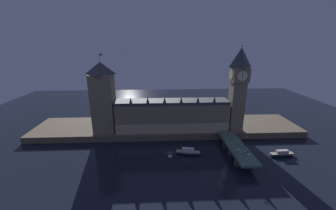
# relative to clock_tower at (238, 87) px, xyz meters

# --- Properties ---
(ground_plane) EXTENTS (400.00, 400.00, 0.00)m
(ground_plane) POSITION_rel_clock_tower_xyz_m (-53.47, -26.64, -39.86)
(ground_plane) COLOR black
(embankment) EXTENTS (220.00, 42.00, 5.06)m
(embankment) POSITION_rel_clock_tower_xyz_m (-53.47, 12.36, -37.33)
(embankment) COLOR brown
(embankment) RESTS_ON ground_plane
(parliament_hall) EXTENTS (87.33, 16.32, 29.24)m
(parliament_hall) POSITION_rel_clock_tower_xyz_m (-50.22, 1.84, -22.65)
(parliament_hall) COLOR #7F7056
(parliament_hall) RESTS_ON embankment
(clock_tower) EXTENTS (12.63, 12.74, 65.82)m
(clock_tower) POSITION_rel_clock_tower_xyz_m (0.00, 0.00, 0.00)
(clock_tower) COLOR #7F7056
(clock_tower) RESTS_ON embankment
(victoria_tower) EXTENTS (16.43, 16.43, 59.93)m
(victoria_tower) POSITION_rel_clock_tower_xyz_m (-103.34, 2.91, -7.68)
(victoria_tower) COLOR #7F7056
(victoria_tower) RESTS_ON embankment
(bridge) EXTENTS (12.12, 46.00, 6.67)m
(bridge) POSITION_rel_clock_tower_xyz_m (-9.38, -31.64, -35.22)
(bridge) COLOR #476656
(bridge) RESTS_ON ground_plane
(car_southbound_lead) EXTENTS (1.95, 4.32, 1.39)m
(car_southbound_lead) POSITION_rel_clock_tower_xyz_m (-6.71, -41.60, -32.53)
(car_southbound_lead) COLOR white
(car_southbound_lead) RESTS_ON bridge
(pedestrian_near_rail) EXTENTS (0.38, 0.38, 1.74)m
(pedestrian_near_rail) POSITION_rel_clock_tower_xyz_m (-14.71, -42.10, -32.27)
(pedestrian_near_rail) COLOR black
(pedestrian_near_rail) RESTS_ON bridge
(pedestrian_mid_walk) EXTENTS (0.38, 0.38, 1.70)m
(pedestrian_mid_walk) POSITION_rel_clock_tower_xyz_m (-4.04, -30.87, -32.29)
(pedestrian_mid_walk) COLOR black
(pedestrian_mid_walk) RESTS_ON bridge
(pedestrian_far_rail) EXTENTS (0.38, 0.38, 1.61)m
(pedestrian_far_rail) POSITION_rel_clock_tower_xyz_m (-14.71, -23.25, -32.34)
(pedestrian_far_rail) COLOR black
(pedestrian_far_rail) RESTS_ON bridge
(street_lamp_near) EXTENTS (1.34, 0.60, 6.32)m
(street_lamp_near) POSITION_rel_clock_tower_xyz_m (-15.11, -46.36, -29.23)
(street_lamp_near) COLOR #2D3333
(street_lamp_near) RESTS_ON bridge
(street_lamp_mid) EXTENTS (1.34, 0.60, 7.08)m
(street_lamp_mid) POSITION_rel_clock_tower_xyz_m (-3.64, -31.64, -28.76)
(street_lamp_mid) COLOR #2D3333
(street_lamp_mid) RESTS_ON bridge
(street_lamp_far) EXTENTS (1.34, 0.60, 6.72)m
(street_lamp_far) POSITION_rel_clock_tower_xyz_m (-15.11, -16.92, -28.98)
(street_lamp_far) COLOR #2D3333
(street_lamp_far) RESTS_ON bridge
(boat_upstream) EXTENTS (18.12, 7.56, 4.80)m
(boat_upstream) POSITION_rel_clock_tower_xyz_m (-41.69, -29.33, -38.11)
(boat_upstream) COLOR #1E2842
(boat_upstream) RESTS_ON ground_plane
(boat_downstream) EXTENTS (17.61, 4.83, 4.24)m
(boat_downstream) POSITION_rel_clock_tower_xyz_m (20.47, -34.11, -38.31)
(boat_downstream) COLOR #1E2842
(boat_downstream) RESTS_ON ground_plane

